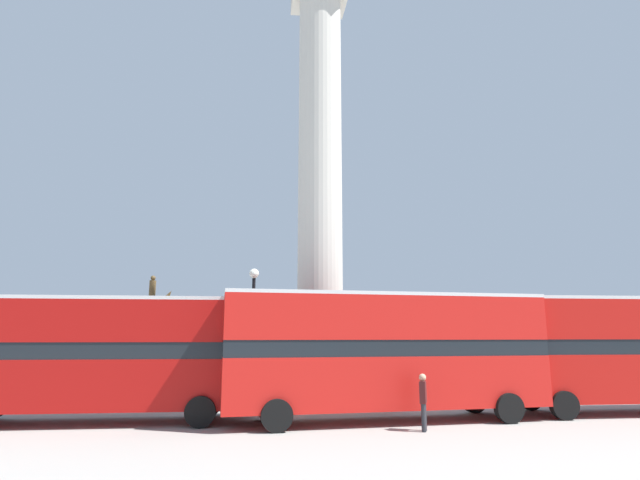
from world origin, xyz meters
TOP-DOWN VIEW (x-y plane):
  - ground_plane at (0.00, 0.00)m, footprint 200.00×200.00m
  - monument_column at (0.00, 0.00)m, footprint 5.09×5.09m
  - bus_a at (-8.45, -4.27)m, footprint 10.97×3.09m
  - bus_b at (1.60, -5.30)m, footprint 11.47×3.33m
  - bus_c at (11.81, -4.77)m, footprint 11.06×3.03m
  - equestrian_statue at (-8.64, 5.94)m, footprint 3.97×3.48m
  - street_lamp at (-3.06, -1.77)m, footprint 0.41×0.41m
  - pedestrian_near_lamp at (2.29, -7.19)m, footprint 0.36×0.49m

SIDE VIEW (x-z plane):
  - ground_plane at x=0.00m, z-range 0.00..0.00m
  - pedestrian_near_lamp at x=2.29m, z-range 0.11..1.85m
  - equestrian_statue at x=-8.64m, z-range -1.30..4.95m
  - bus_a at x=-8.45m, z-range 0.23..4.46m
  - bus_c at x=11.81m, z-range 0.23..4.62m
  - bus_b at x=1.60m, z-range 0.23..4.63m
  - street_lamp at x=-3.06m, z-range 0.28..5.99m
  - monument_column at x=0.00m, z-range -2.67..19.26m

